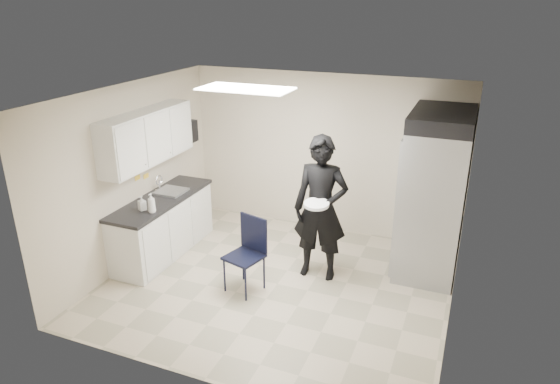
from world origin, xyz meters
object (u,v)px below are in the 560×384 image
at_px(folding_chair, 244,257).
at_px(commercial_fridge, 433,200).
at_px(lower_counter, 163,227).
at_px(man_tuxedo, 321,209).

bearing_deg(folding_chair, commercial_fridge, 51.30).
bearing_deg(commercial_fridge, folding_chair, -144.41).
relative_size(commercial_fridge, folding_chair, 2.13).
bearing_deg(lower_counter, commercial_fridge, 15.88).
relative_size(lower_counter, commercial_fridge, 0.90).
xyz_separation_m(commercial_fridge, man_tuxedo, (-1.39, -0.81, -0.04)).
xyz_separation_m(lower_counter, man_tuxedo, (2.39, 0.27, 0.58)).
height_order(folding_chair, man_tuxedo, man_tuxedo).
xyz_separation_m(folding_chair, man_tuxedo, (0.80, 0.76, 0.52)).
height_order(commercial_fridge, man_tuxedo, commercial_fridge).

